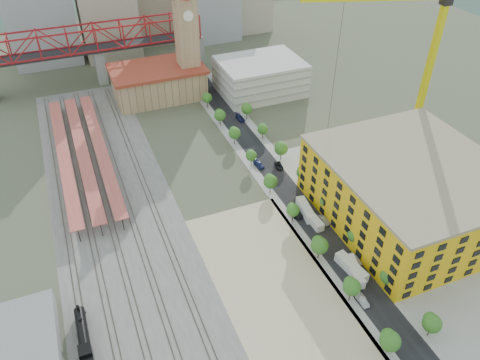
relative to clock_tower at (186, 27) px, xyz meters
name	(u,v)px	position (x,y,z in m)	size (l,w,h in m)	color
ground	(245,210)	(-8.00, -79.99, -28.70)	(400.00, 400.00, 0.00)	#474C38
ballast_strip	(113,205)	(-44.00, -62.49, -28.67)	(36.00, 165.00, 0.06)	#605E59
dirt_lot	(279,292)	(-12.00, -111.49, -28.67)	(28.00, 67.00, 0.06)	tan
street_asphalt	(272,171)	(8.00, -64.99, -28.67)	(12.00, 170.00, 0.06)	black
sidewalk_west	(257,175)	(2.50, -64.99, -28.68)	(3.00, 170.00, 0.04)	gray
sidewalk_east	(287,168)	(13.50, -64.99, -28.68)	(3.00, 170.00, 0.04)	gray
construction_pad	(412,214)	(37.00, -99.99, -28.67)	(50.00, 90.00, 0.06)	gray
rail_tracks	(107,206)	(-45.80, -62.49, -28.55)	(26.56, 160.00, 0.18)	#382B23
platform_canopies	(82,151)	(-49.00, -34.99, -24.70)	(16.00, 80.00, 4.12)	#BF5C49
station_hall	(158,82)	(-13.00, 2.01, -22.03)	(38.00, 24.00, 13.10)	tan
clock_tower	(186,27)	(0.00, 0.00, 0.00)	(12.00, 12.00, 52.00)	tan
parking_garage	(260,77)	(28.00, -9.99, -21.70)	(34.00, 26.00, 14.00)	silver
truss_bridge	(96,41)	(-33.00, 25.01, -9.83)	(94.00, 9.60, 25.60)	gray
construction_building	(410,191)	(34.00, -99.99, -19.29)	(44.60, 50.60, 18.80)	yellow
street_trees	(286,188)	(8.00, -74.99, -28.70)	(15.40, 124.40, 8.00)	#2A6B20
distant_hills	(175,81)	(37.28, 180.01, -108.23)	(647.00, 264.00, 227.00)	#4C6B59
locomotive	(84,343)	(-58.00, -109.39, -26.73)	(2.73, 21.09, 5.27)	black
tower_crane	(422,47)	(54.00, -70.50, 9.26)	(55.28, 20.23, 61.51)	yellow
site_trailer_a	(354,271)	(8.00, -113.58, -27.36)	(2.57, 9.75, 2.67)	silver
site_trailer_b	(351,267)	(8.00, -112.19, -27.31)	(2.67, 10.15, 2.78)	silver
site_trailer_c	(313,220)	(8.00, -92.26, -27.50)	(2.31, 8.77, 2.40)	silver
site_trailer_d	(306,210)	(8.00, -87.85, -27.34)	(2.60, 9.88, 2.70)	silver
car_0	(355,291)	(5.00, -118.76, -27.97)	(1.72, 4.26, 1.45)	silver
car_1	(362,300)	(5.00, -121.59, -27.94)	(1.60, 4.59, 1.51)	#9A9A9F
car_2	(296,213)	(5.00, -87.38, -27.93)	(2.56, 5.54, 1.54)	black
car_3	(259,165)	(5.00, -60.82, -27.97)	(2.03, 5.00, 1.45)	navy
car_4	(356,259)	(11.00, -109.80, -27.93)	(1.82, 4.53, 1.54)	silver
car_5	(324,220)	(11.00, -93.26, -27.96)	(1.56, 4.47, 1.47)	gray
car_6	(279,166)	(11.00, -63.90, -28.05)	(2.16, 4.68, 1.30)	black
car_7	(240,118)	(11.00, -29.37, -27.90)	(2.23, 5.48, 1.59)	navy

